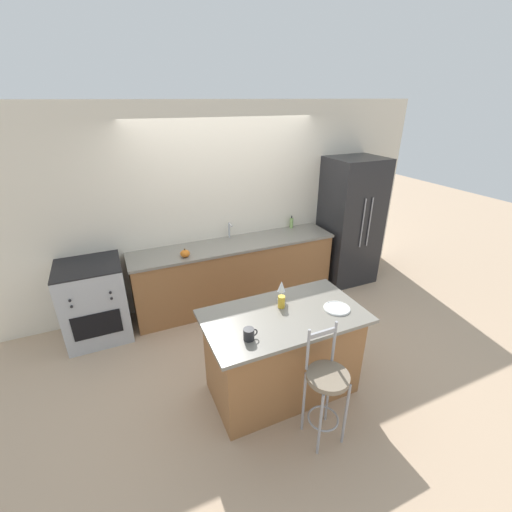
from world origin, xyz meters
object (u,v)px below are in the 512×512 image
dinner_plate (337,308)px  coffee_mug (249,334)px  soap_bottle (291,223)px  pumpkin_decoration (185,253)px  refrigerator (350,222)px  bar_stool_near (326,386)px  oven_range (95,301)px  wine_glass (282,287)px  tumbler_cup (281,302)px

dinner_plate → coffee_mug: (-0.93, -0.07, 0.04)m
soap_bottle → pumpkin_decoration: bearing=-167.4°
refrigerator → bar_stool_near: bearing=-130.7°
bar_stool_near → soap_bottle: (1.11, 2.59, 0.42)m
oven_range → dinner_plate: bearing=-40.3°
wine_glass → oven_range: bearing=139.9°
wine_glass → soap_bottle: bearing=57.9°
tumbler_cup → dinner_plate: bearing=-27.6°
wine_glass → soap_bottle: 2.05m
pumpkin_decoration → soap_bottle: (1.72, 0.38, 0.03)m
tumbler_cup → soap_bottle: bearing=58.2°
dinner_plate → pumpkin_decoration: pumpkin_decoration is taller
refrigerator → wine_glass: size_ratio=9.27×
refrigerator → oven_range: refrigerator is taller
refrigerator → tumbler_cup: bearing=-142.1°
oven_range → dinner_plate: size_ratio=3.92×
oven_range → refrigerator: bearing=-0.1°
dinner_plate → tumbler_cup: (-0.46, 0.24, 0.05)m
dinner_plate → wine_glass: bearing=138.5°
dinner_plate → soap_bottle: size_ratio=1.32×
dinner_plate → soap_bottle: 2.20m
refrigerator → wine_glass: refrigerator is taller
dinner_plate → wine_glass: (-0.41, 0.36, 0.14)m
dinner_plate → pumpkin_decoration: 2.00m
wine_glass → tumbler_cup: wine_glass is taller
bar_stool_near → wine_glass: (0.02, 0.86, 0.48)m
refrigerator → bar_stool_near: (-1.99, -2.32, -0.40)m
bar_stool_near → tumbler_cup: (-0.03, 0.74, 0.39)m
refrigerator → wine_glass: 2.45m
pumpkin_decoration → dinner_plate: bearing=-58.7°
bar_stool_near → dinner_plate: size_ratio=4.41×
refrigerator → soap_bottle: bearing=163.0°
refrigerator → pumpkin_decoration: refrigerator is taller
oven_range → coffee_mug: size_ratio=7.73×
dinner_plate → pumpkin_decoration: bearing=121.3°
wine_glass → pumpkin_decoration: (-0.63, 1.35, -0.09)m
dinner_plate → wine_glass: wine_glass is taller
pumpkin_decoration → wine_glass: bearing=-64.8°
oven_range → bar_stool_near: (1.72, -2.33, 0.09)m
oven_range → bar_stool_near: 2.90m
refrigerator → bar_stool_near: 3.08m
refrigerator → soap_bottle: refrigerator is taller
tumbler_cup → soap_bottle: size_ratio=0.64×
dinner_plate → tumbler_cup: 0.53m
tumbler_cup → pumpkin_decoration: bearing=111.4°
dinner_plate → soap_bottle: (0.68, 2.09, 0.08)m
coffee_mug → wine_glass: bearing=39.3°
tumbler_cup → soap_bottle: (1.15, 1.85, 0.03)m
tumbler_cup → wine_glass: bearing=63.2°
tumbler_cup → refrigerator: bearing=37.9°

